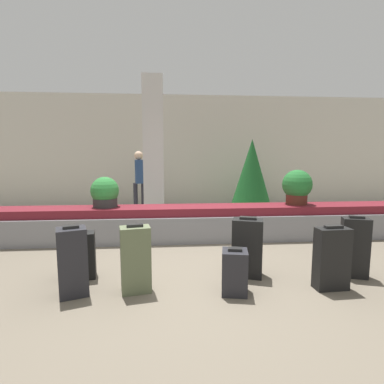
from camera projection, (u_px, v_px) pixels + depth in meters
ground_plane at (203, 276)px, 3.67m from camera, size 18.00×18.00×0.00m
back_wall at (181, 150)px, 8.86m from camera, size 18.00×0.06×3.20m
carousel at (192, 223)px, 5.28m from camera, size 8.38×0.72×0.58m
pillar at (154, 149)px, 6.74m from camera, size 0.45×0.45×3.20m
suitcase_0 at (73, 262)px, 3.15m from camera, size 0.36×0.34×0.76m
suitcase_1 at (235, 272)px, 3.20m from camera, size 0.32×0.31×0.50m
suitcase_2 at (136, 259)px, 3.23m from camera, size 0.35×0.26×0.75m
suitcase_3 at (247, 247)px, 3.65m from camera, size 0.42×0.34×0.74m
suitcase_4 at (79, 255)px, 3.59m from camera, size 0.41×0.29×0.59m
suitcase_5 at (355, 248)px, 3.62m from camera, size 0.34×0.25×0.76m
suitcase_6 at (332, 258)px, 3.29m from camera, size 0.37×0.19×0.72m
potted_plant_0 at (105, 193)px, 5.14m from camera, size 0.48×0.48×0.52m
potted_plant_1 at (297, 187)px, 5.42m from camera, size 0.53×0.53×0.63m
traveler_0 at (139, 176)px, 7.67m from camera, size 0.31×0.35×1.57m
decorated_tree at (252, 172)px, 7.70m from camera, size 1.02×1.02×1.87m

